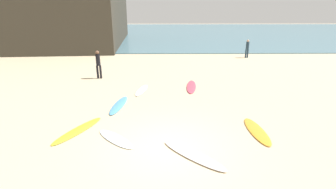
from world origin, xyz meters
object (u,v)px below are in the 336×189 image
object	(u,v)px
surfboard_2	(78,130)
surfboard_0	(115,139)
surfboard_4	(119,105)
surfboard_5	(142,90)
surfboard_6	(191,87)
beachgoer_mid	(247,48)
surfboard_3	(257,131)
surfboard_1	(193,155)
beachgoer_near	(98,63)

from	to	relation	value
surfboard_2	surfboard_0	bearing A→B (deg)	-176.70
surfboard_4	surfboard_5	xyz separation A→B (m)	(0.91, 2.29, -0.01)
surfboard_2	surfboard_4	distance (m)	2.83
surfboard_6	beachgoer_mid	world-z (taller)	beachgoer_mid
surfboard_3	surfboard_4	size ratio (longest dim) A/B	0.95
surfboard_4	beachgoer_mid	distance (m)	15.34
surfboard_0	surfboard_2	xyz separation A→B (m)	(-1.59, 0.68, 0.00)
surfboard_4	surfboard_6	size ratio (longest dim) A/B	0.95
surfboard_1	surfboard_5	xyz separation A→B (m)	(-2.28, 6.67, -0.01)
surfboard_5	surfboard_2	bearing A→B (deg)	-102.72
surfboard_6	surfboard_0	bearing A→B (deg)	68.07
surfboard_4	surfboard_6	bearing A→B (deg)	44.44
surfboard_3	surfboard_4	bearing A→B (deg)	152.59
surfboard_1	beachgoer_mid	distance (m)	17.44
beachgoer_mid	surfboard_2	bearing A→B (deg)	-144.75
surfboard_4	beachgoer_mid	size ratio (longest dim) A/B	1.45
surfboard_6	beachgoer_near	xyz separation A→B (m)	(-5.98, 1.97, 1.02)
beachgoer_mid	surfboard_4	bearing A→B (deg)	-147.26
surfboard_6	surfboard_2	bearing A→B (deg)	54.67
surfboard_1	surfboard_4	world-z (taller)	surfboard_1
surfboard_0	surfboard_6	size ratio (longest dim) A/B	0.75
surfboard_6	beachgoer_mid	size ratio (longest dim) A/B	1.53
surfboard_1	beachgoer_near	bearing A→B (deg)	-105.97
surfboard_0	surfboard_1	world-z (taller)	surfboard_1
surfboard_2	surfboard_4	xyz separation A→B (m)	(1.15, 2.58, 0.01)
surfboard_5	beachgoer_mid	distance (m)	13.03
surfboard_6	surfboard_1	bearing A→B (deg)	91.81
surfboard_2	surfboard_5	distance (m)	5.29
surfboard_2	beachgoer_near	xyz separation A→B (m)	(-0.99, 7.46, 1.02)
surfboard_6	surfboard_3	bearing A→B (deg)	116.50
surfboard_5	beachgoer_near	world-z (taller)	beachgoer_near
surfboard_0	surfboard_6	distance (m)	7.05
surfboard_1	beachgoer_near	distance (m)	10.73
surfboard_0	surfboard_2	distance (m)	1.73
surfboard_6	beachgoer_mid	distance (m)	10.70
beachgoer_near	beachgoer_mid	size ratio (longest dim) A/B	1.12
surfboard_0	beachgoer_near	bearing A→B (deg)	-118.09
surfboard_2	surfboard_5	bearing A→B (deg)	-86.34
surfboard_1	beachgoer_mid	size ratio (longest dim) A/B	1.51
surfboard_2	surfboard_3	bearing A→B (deg)	-154.65
surfboard_2	surfboard_5	xyz separation A→B (m)	(2.06, 4.87, -0.00)
surfboard_0	surfboard_3	bearing A→B (deg)	140.01
beachgoer_mid	surfboard_0	bearing A→B (deg)	-139.32
surfboard_5	beachgoer_near	bearing A→B (deg)	149.79
surfboard_2	surfboard_6	size ratio (longest dim) A/B	1.00
beachgoer_near	surfboard_1	bearing A→B (deg)	-68.05
surfboard_3	surfboard_4	world-z (taller)	surfboard_4
surfboard_5	surfboard_0	bearing A→B (deg)	-84.66
surfboard_4	surfboard_5	bearing A→B (deg)	75.64
surfboard_1	surfboard_5	bearing A→B (deg)	-117.01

